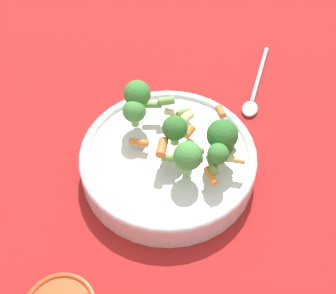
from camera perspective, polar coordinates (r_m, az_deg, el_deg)
The scene contains 4 objects.
ground_plane at distance 0.70m, azimuth -0.00°, elevation -2.88°, with size 3.00×3.00×0.00m, color maroon.
bowl at distance 0.68m, azimuth -0.00°, elevation -1.66°, with size 0.26×0.26×0.05m.
pasta_salad at distance 0.64m, azimuth 1.60°, elevation 2.10°, with size 0.19×0.14×0.07m.
spoon at distance 0.82m, azimuth 10.47°, elevation 6.48°, with size 0.12×0.15×0.01m.
Camera 1 is at (-0.34, 0.24, 0.57)m, focal length 50.00 mm.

